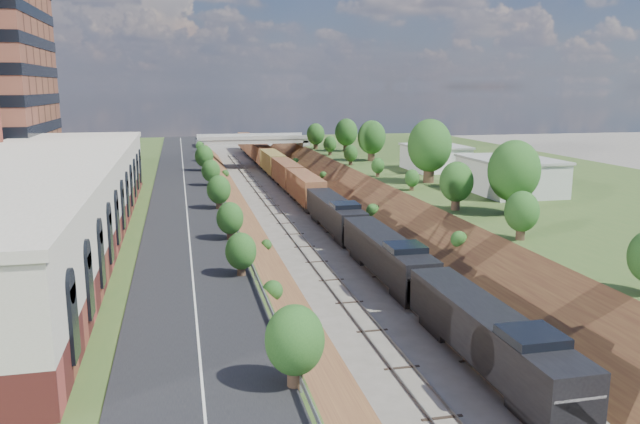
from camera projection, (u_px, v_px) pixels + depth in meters
platform_left at (33, 221)px, 72.72m from camera, size 44.00×180.00×5.00m
platform_right at (540, 199)px, 87.04m from camera, size 44.00×180.00×5.00m
embankment_left at (224, 232)px, 77.99m from camera, size 10.00×180.00×10.00m
embankment_right at (391, 223)px, 82.76m from camera, size 10.00×180.00×10.00m
rail_left_track at (290, 228)px, 79.79m from camera, size 1.58×180.00×0.18m
rail_right_track at (329, 226)px, 80.92m from camera, size 1.58×180.00×0.18m
road at (185, 193)px, 76.02m from camera, size 8.00×180.00×0.10m
guardrail at (219, 188)px, 76.62m from camera, size 0.10×171.00×0.70m
commercial_building at (33, 201)px, 51.59m from camera, size 14.30×62.30×7.00m
overpass at (252, 146)px, 138.68m from camera, size 24.50×8.30×7.40m
white_building_near at (510, 177)px, 76.45m from camera, size 9.00×12.00×4.00m
white_building_far at (435, 159)px, 97.41m from camera, size 8.00×10.00×3.60m
tree_right_large at (514, 172)px, 63.09m from camera, size 5.25×5.25×7.61m
tree_left_crest at (255, 266)px, 38.19m from camera, size 2.45×2.45×3.55m
freight_train at (288, 174)px, 109.95m from camera, size 3.16×160.80×4.70m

